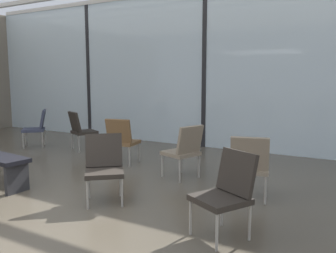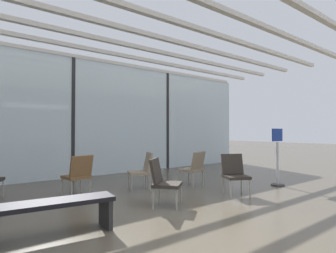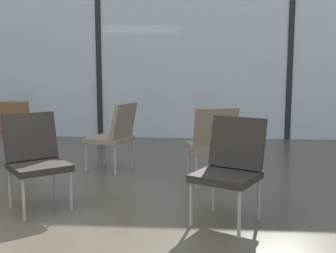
% 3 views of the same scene
% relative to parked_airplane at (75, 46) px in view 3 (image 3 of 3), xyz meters
% --- Properties ---
extents(glass_curtain_wall, '(14.00, 0.08, 3.57)m').
position_rel_parked_airplane_xyz_m(glass_curtain_wall, '(1.68, -4.07, -0.16)').
color(glass_curtain_wall, silver).
rests_on(glass_curtain_wall, ground).
extents(window_mullion_1, '(0.10, 0.12, 3.57)m').
position_rel_parked_airplane_xyz_m(window_mullion_1, '(1.68, -4.07, -0.16)').
color(window_mullion_1, black).
rests_on(window_mullion_1, ground).
extents(window_mullion_2, '(0.10, 0.12, 3.57)m').
position_rel_parked_airplane_xyz_m(window_mullion_2, '(5.18, -4.07, -0.16)').
color(window_mullion_2, black).
rests_on(window_mullion_2, ground).
extents(parked_airplane, '(13.85, 3.89, 3.89)m').
position_rel_parked_airplane_xyz_m(parked_airplane, '(0.00, 0.00, 0.00)').
color(parked_airplane, silver).
rests_on(parked_airplane, ground).
extents(lounge_chair_0, '(0.71, 0.71, 0.87)m').
position_rel_parked_airplane_xyz_m(lounge_chair_0, '(2.05, -8.13, -1.45)').
color(lounge_chair_0, '#28231E').
rests_on(lounge_chair_0, ground).
extents(lounge_chair_1, '(0.59, 0.62, 0.87)m').
position_rel_parked_airplane_xyz_m(lounge_chair_1, '(3.70, -7.17, -1.45)').
color(lounge_chair_1, '#7F705B').
rests_on(lounge_chair_1, ground).
extents(lounge_chair_4, '(0.66, 0.63, 0.87)m').
position_rel_parked_airplane_xyz_m(lounge_chair_4, '(2.50, -6.70, -1.45)').
color(lounge_chair_4, '#7F705B').
rests_on(lounge_chair_4, ground).
extents(lounge_chair_5, '(0.56, 0.60, 0.87)m').
position_rel_parked_airplane_xyz_m(lounge_chair_5, '(1.07, -6.45, -1.45)').
color(lounge_chair_5, brown).
rests_on(lounge_chair_5, ground).
extents(lounge_chair_6, '(0.67, 0.69, 0.87)m').
position_rel_parked_airplane_xyz_m(lounge_chair_6, '(3.81, -8.33, -1.45)').
color(lounge_chair_6, '#28231E').
rests_on(lounge_chair_6, ground).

